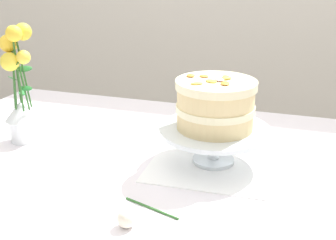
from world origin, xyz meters
name	(u,v)px	position (x,y,z in m)	size (l,w,h in m)	color
dining_table	(137,195)	(0.00, -0.03, 0.65)	(1.40, 1.00, 0.74)	white
linen_napkin	(213,162)	(0.19, 0.05, 0.74)	(0.32, 0.32, 0.00)	white
cake_stand	(214,134)	(0.19, 0.05, 0.82)	(0.29, 0.29, 0.10)	silver
layer_cake	(215,104)	(0.19, 0.05, 0.90)	(0.21, 0.21, 0.13)	beige
flower_vase	(18,88)	(-0.37, 0.02, 0.90)	(0.10, 0.09, 0.34)	silver
fallen_rose	(128,218)	(0.09, -0.29, 0.76)	(0.14, 0.12, 0.04)	#2D6028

